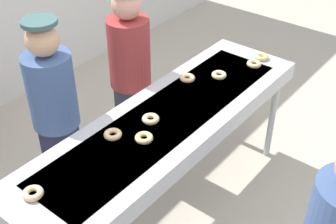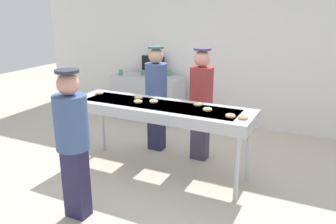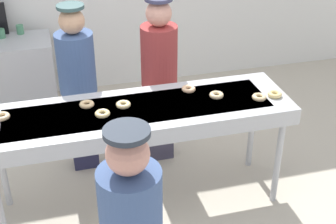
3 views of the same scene
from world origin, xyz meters
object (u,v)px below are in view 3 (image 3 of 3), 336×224
Objects in this scene: plain_donut_6 at (189,89)px; paper_cup_0 at (1,33)px; plain_donut_2 at (87,104)px; plain_donut_7 at (216,95)px; paper_cup_4 at (20,29)px; plain_donut_1 at (275,94)px; plain_donut_0 at (2,116)px; worker_assistant at (159,72)px; plain_donut_4 at (102,114)px; plain_donut_5 at (259,97)px; plain_donut_3 at (123,105)px; fryer_conveyor at (139,116)px; worker_baker at (78,81)px.

paper_cup_0 is (-1.59, 1.93, -0.06)m from plain_donut_6.
plain_donut_7 is (1.06, -0.12, 0.00)m from plain_donut_2.
plain_donut_1 is at bearing -48.06° from paper_cup_4.
plain_donut_0 is 0.07× the size of worker_assistant.
plain_donut_4 is (0.75, -0.16, 0.00)m from plain_donut_0.
plain_donut_5 is (-0.15, -0.01, 0.00)m from plain_donut_1.
plain_donut_3 and plain_donut_6 have the same top height.
plain_donut_2 reaches higher than fryer_conveyor.
plain_donut_3 is 1.00× the size of plain_donut_4.
paper_cup_0 is (-2.11, 2.22, -0.06)m from plain_donut_5.
fryer_conveyor is 1.51× the size of worker_assistant.
paper_cup_0 is at bearing 133.53° from plain_donut_5.
plain_donut_3 is 0.07× the size of worker_assistant.
plain_donut_0 is at bearing 176.78° from plain_donut_7.
plain_donut_3 is (-1.25, 0.15, 0.00)m from plain_donut_1.
plain_donut_1 is 1.00× the size of plain_donut_2.
plain_donut_0 is 1.00× the size of plain_donut_1.
plain_donut_5 is at bearing -2.89° from plain_donut_4.
worker_assistant is 15.80× the size of paper_cup_4.
plain_donut_3 is 1.14× the size of paper_cup_4.
plain_donut_6 is at bearing 16.45° from plain_donut_4.
plain_donut_1 is 3.16m from paper_cup_0.
paper_cup_0 is (-0.08, 2.00, -0.06)m from plain_donut_0.
plain_donut_3 is 1.14× the size of paper_cup_0.
worker_baker is (-0.41, 0.70, 0.04)m from fryer_conveyor.
worker_assistant reaches higher than plain_donut_0.
plain_donut_1 and plain_donut_4 have the same top height.
fryer_conveyor is 21.01× the size of plain_donut_1.
plain_donut_0 is 0.86m from worker_baker.
plain_donut_0 is 0.93m from plain_donut_3.
plain_donut_6 is 1.03m from worker_baker.
paper_cup_0 is at bearing 116.09° from plain_donut_3.
plain_donut_3 is 1.12m from plain_donut_5.
plain_donut_6 is (0.47, 0.18, 0.10)m from fryer_conveyor.
plain_donut_5 is (2.04, -0.22, 0.00)m from plain_donut_0.
paper_cup_0 is (-1.46, 1.45, -0.01)m from worker_assistant.
plain_donut_1 and plain_donut_6 have the same top height.
plain_donut_0 is 2.00m from paper_cup_0.
plain_donut_2 is 1.07m from plain_donut_7.
plain_donut_3 is at bearing -69.33° from paper_cup_4.
plain_donut_7 is 0.73m from worker_assistant.
plain_donut_1 is at bearing -5.44° from plain_donut_0.
worker_assistant is at bearing 167.19° from worker_baker.
plain_donut_0 is at bearing -177.35° from plain_donut_6.
plain_donut_0 and plain_donut_5 have the same top height.
plain_donut_6 is at bearing 12.19° from plain_donut_3.
plain_donut_5 is (1.29, -0.06, 0.00)m from plain_donut_4.
plain_donut_6 is 0.50m from worker_assistant.
plain_donut_4 reaches higher than fryer_conveyor.
worker_baker reaches higher than plain_donut_7.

